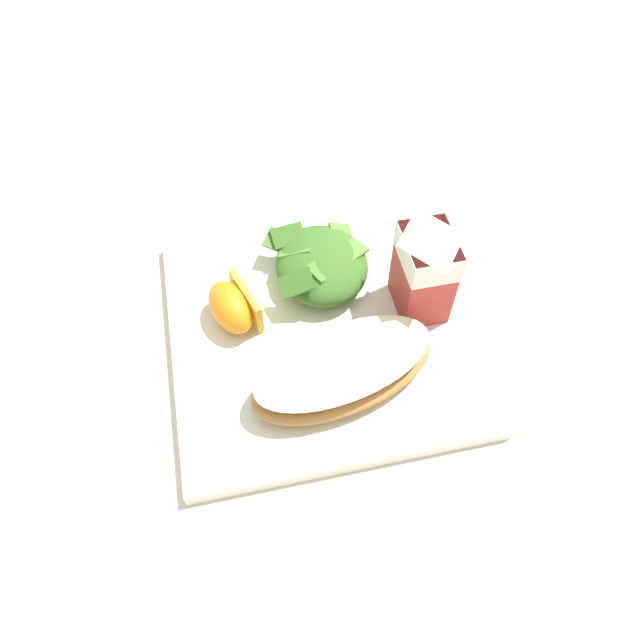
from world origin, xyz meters
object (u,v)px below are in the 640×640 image
(milk_carton, at_px, (426,263))
(white_plate, at_px, (320,331))
(green_salad_pile, at_px, (321,264))
(orange_wedge_front, at_px, (233,306))
(cheesy_pizza_bread, at_px, (343,370))

(milk_carton, bearing_deg, white_plate, -85.92)
(green_salad_pile, height_order, orange_wedge_front, green_salad_pile)
(green_salad_pile, bearing_deg, white_plate, -13.21)
(cheesy_pizza_bread, bearing_deg, green_salad_pile, 177.10)
(cheesy_pizza_bread, bearing_deg, orange_wedge_front, -135.45)
(white_plate, height_order, green_salad_pile, green_salad_pile)
(cheesy_pizza_bread, distance_m, orange_wedge_front, 0.12)
(green_salad_pile, distance_m, orange_wedge_front, 0.10)
(white_plate, relative_size, green_salad_pile, 2.77)
(orange_wedge_front, bearing_deg, green_salad_pile, 109.38)
(white_plate, distance_m, cheesy_pizza_bread, 0.07)
(milk_carton, relative_size, orange_wedge_front, 1.61)
(green_salad_pile, relative_size, orange_wedge_front, 1.48)
(white_plate, distance_m, milk_carton, 0.12)
(white_plate, bearing_deg, milk_carton, 94.08)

